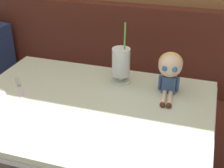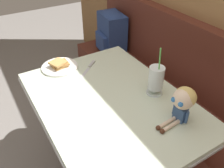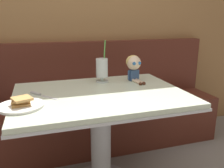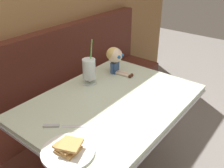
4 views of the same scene
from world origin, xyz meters
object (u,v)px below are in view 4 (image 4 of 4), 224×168
Objects in this scene: milkshake_glass at (89,70)px; seated_doll at (115,57)px; butter_knife at (58,126)px; toast_plate at (68,150)px.

milkshake_glass is 0.25m from seated_doll.
seated_doll reaches higher than butter_knife.
toast_plate is 1.12× the size of seated_doll.
milkshake_glass reaches higher than butter_knife.
milkshake_glass is at bearing 22.93° from butter_knife.
milkshake_glass is 1.64× the size of butter_knife.
butter_knife is 0.74m from seated_doll.
butter_knife is at bearing 62.35° from toast_plate.
toast_plate is 0.89m from seated_doll.
milkshake_glass is at bearing 34.20° from toast_plate.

